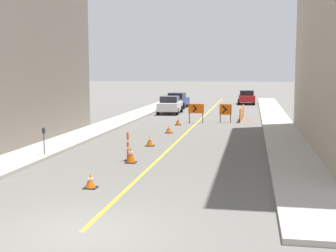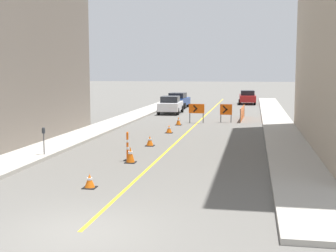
# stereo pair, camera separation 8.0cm
# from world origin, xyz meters

# --- Properties ---
(ground_plane) EXTENTS (300.00, 300.00, 0.00)m
(ground_plane) POSITION_xyz_m (0.00, 0.00, 0.00)
(ground_plane) COLOR #605E59
(lane_stripe) EXTENTS (0.12, 53.78, 0.01)m
(lane_stripe) POSITION_xyz_m (0.00, 26.89, 0.00)
(lane_stripe) COLOR gold
(lane_stripe) RESTS_ON ground_plane
(sidewalk_left) EXTENTS (2.18, 53.78, 0.16)m
(sidewalk_left) POSITION_xyz_m (-5.88, 26.89, 0.08)
(sidewalk_left) COLOR #ADA89E
(sidewalk_left) RESTS_ON ground_plane
(sidewalk_right) EXTENTS (2.18, 53.78, 0.16)m
(sidewalk_right) POSITION_xyz_m (5.88, 26.89, 0.08)
(sidewalk_right) COLOR #ADA89E
(sidewalk_right) RESTS_ON ground_plane
(traffic_cone_nearest) EXTENTS (0.44, 0.44, 0.49)m
(traffic_cone_nearest) POSITION_xyz_m (-1.24, 4.15, 0.24)
(traffic_cone_nearest) COLOR black
(traffic_cone_nearest) RESTS_ON ground_plane
(traffic_cone_second) EXTENTS (0.46, 0.46, 0.69)m
(traffic_cone_second) POSITION_xyz_m (-1.01, 8.56, 0.34)
(traffic_cone_second) COLOR black
(traffic_cone_second) RESTS_ON ground_plane
(traffic_cone_third) EXTENTS (0.46, 0.46, 0.53)m
(traffic_cone_third) POSITION_xyz_m (-1.16, 13.05, 0.26)
(traffic_cone_third) COLOR black
(traffic_cone_third) RESTS_ON ground_plane
(traffic_cone_fourth) EXTENTS (0.46, 0.46, 0.52)m
(traffic_cone_fourth) POSITION_xyz_m (-1.08, 18.17, 0.26)
(traffic_cone_fourth) COLOR black
(traffic_cone_fourth) RESTS_ON ground_plane
(traffic_cone_fifth) EXTENTS (0.45, 0.45, 0.60)m
(traffic_cone_fifth) POSITION_xyz_m (-1.17, 22.46, 0.29)
(traffic_cone_fifth) COLOR black
(traffic_cone_fifth) RESTS_ON ground_plane
(delineator_post_front) EXTENTS (0.31, 0.31, 1.28)m
(delineator_post_front) POSITION_xyz_m (-1.25, 8.97, 0.56)
(delineator_post_front) COLOR black
(delineator_post_front) RESTS_ON ground_plane
(arrow_barricade_primary) EXTENTS (1.18, 0.17, 1.42)m
(arrow_barricade_primary) POSITION_xyz_m (-0.07, 24.10, 1.01)
(arrow_barricade_primary) COLOR #EF560C
(arrow_barricade_primary) RESTS_ON ground_plane
(arrow_barricade_secondary) EXTENTS (0.90, 0.08, 1.38)m
(arrow_barricade_secondary) POSITION_xyz_m (2.08, 24.80, 0.93)
(arrow_barricade_secondary) COLOR #EF560C
(arrow_barricade_secondary) RESTS_ON ground_plane
(safety_mesh_fence) EXTENTS (0.23, 5.23, 1.04)m
(safety_mesh_fence) POSITION_xyz_m (3.24, 27.13, 0.52)
(safety_mesh_fence) COLOR #EF560C
(safety_mesh_fence) RESTS_ON ground_plane
(parked_car_curb_near) EXTENTS (1.95, 4.36, 1.59)m
(parked_car_curb_near) POSITION_xyz_m (-3.30, 31.18, 0.80)
(parked_car_curb_near) COLOR silver
(parked_car_curb_near) RESTS_ON ground_plane
(parked_car_curb_mid) EXTENTS (2.05, 4.40, 1.59)m
(parked_car_curb_mid) POSITION_xyz_m (-3.65, 37.50, 0.80)
(parked_car_curb_mid) COLOR navy
(parked_car_curb_mid) RESTS_ON ground_plane
(parked_car_curb_far) EXTENTS (1.99, 4.38, 1.59)m
(parked_car_curb_far) POSITION_xyz_m (3.38, 44.49, 0.80)
(parked_car_curb_far) COLOR maroon
(parked_car_curb_far) RESTS_ON ground_plane
(parking_meter_near_curb) EXTENTS (0.12, 0.11, 1.23)m
(parking_meter_near_curb) POSITION_xyz_m (-5.14, 8.97, 1.03)
(parking_meter_near_curb) COLOR #4C4C51
(parking_meter_near_curb) RESTS_ON sidewalk_left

